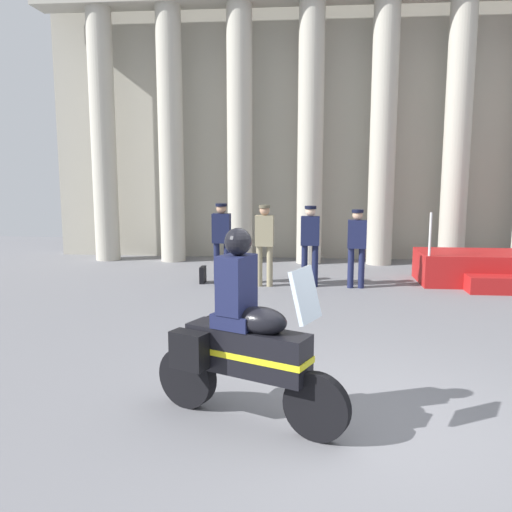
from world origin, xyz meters
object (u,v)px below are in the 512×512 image
officer_in_row_2 (310,239)px  officer_in_row_3 (357,242)px  reviewing_stand (502,269)px  officer_in_row_1 (265,239)px  briefcase_on_ground (203,275)px  officer_in_row_0 (222,237)px  motorcycle_with_rider (241,342)px

officer_in_row_2 → officer_in_row_3: bearing=-178.7°
reviewing_stand → officer_in_row_1: bearing=-172.3°
reviewing_stand → officer_in_row_2: bearing=-171.2°
officer_in_row_1 → officer_in_row_3: (1.91, 0.02, -0.05)m
officer_in_row_3 → briefcase_on_ground: bearing=-0.4°
reviewing_stand → officer_in_row_0: officer_in_row_0 is taller
officer_in_row_0 → officer_in_row_2: bearing=-179.2°
officer_in_row_1 → briefcase_on_ground: 1.61m
officer_in_row_0 → officer_in_row_2: 1.88m
reviewing_stand → officer_in_row_0: size_ratio=1.99×
officer_in_row_3 → officer_in_row_2: bearing=1.3°
officer_in_row_0 → briefcase_on_ground: bearing=-9.5°
officer_in_row_1 → officer_in_row_0: bearing=-4.2°
officer_in_row_3 → officer_in_row_0: bearing=1.0°
reviewing_stand → officer_in_row_0: 6.06m
motorcycle_with_rider → officer_in_row_0: bearing=125.2°
officer_in_row_1 → officer_in_row_3: 1.91m
motorcycle_with_rider → reviewing_stand: bearing=80.0°
officer_in_row_1 → motorcycle_with_rider: motorcycle_with_rider is taller
officer_in_row_2 → motorcycle_with_rider: size_ratio=0.87×
reviewing_stand → officer_in_row_0: bearing=-174.6°
briefcase_on_ground → officer_in_row_3: bearing=-3.4°
briefcase_on_ground → officer_in_row_0: bearing=-12.5°
reviewing_stand → motorcycle_with_rider: 8.45m
motorcycle_with_rider → briefcase_on_ground: size_ratio=5.42×
officer_in_row_0 → officer_in_row_3: (2.84, -0.10, -0.06)m
officer_in_row_0 → reviewing_stand: bearing=-171.6°
officer_in_row_1 → officer_in_row_2: 0.95m
officer_in_row_0 → officer_in_row_3: 2.84m
officer_in_row_3 → motorcycle_with_rider: motorcycle_with_rider is taller
officer_in_row_2 → officer_in_row_0: bearing=0.8°
officer_in_row_0 → officer_in_row_1: size_ratio=1.01×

